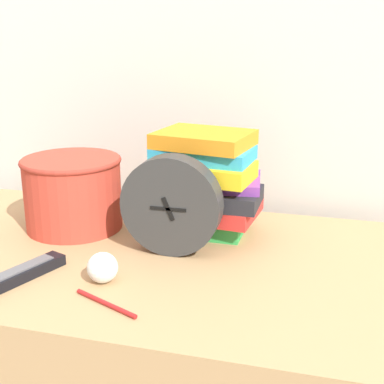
{
  "coord_description": "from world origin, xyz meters",
  "views": [
    {
      "loc": [
        0.36,
        -0.63,
        1.22
      ],
      "look_at": [
        0.08,
        0.4,
        0.89
      ],
      "focal_mm": 50.0,
      "sensor_mm": 36.0,
      "label": 1
    }
  ],
  "objects_px": {
    "crumpled_paper_ball": "(103,268)",
    "basket": "(73,191)",
    "book_stack": "(207,183)",
    "pen": "(106,303)",
    "desk_clock": "(171,206)",
    "tv_remote": "(18,275)"
  },
  "relations": [
    {
      "from": "crumpled_paper_ball",
      "to": "basket",
      "type": "bearing_deg",
      "value": 126.56
    },
    {
      "from": "basket",
      "to": "crumpled_paper_ball",
      "type": "distance_m",
      "value": 0.3
    },
    {
      "from": "desk_clock",
      "to": "book_stack",
      "type": "bearing_deg",
      "value": 71.75
    },
    {
      "from": "book_stack",
      "to": "tv_remote",
      "type": "xyz_separation_m",
      "value": [
        -0.28,
        -0.32,
        -0.1
      ]
    },
    {
      "from": "tv_remote",
      "to": "desk_clock",
      "type": "bearing_deg",
      "value": 39.36
    },
    {
      "from": "tv_remote",
      "to": "basket",
      "type": "bearing_deg",
      "value": 95.03
    },
    {
      "from": "basket",
      "to": "desk_clock",
      "type": "bearing_deg",
      "value": -17.24
    },
    {
      "from": "basket",
      "to": "tv_remote",
      "type": "height_order",
      "value": "basket"
    },
    {
      "from": "crumpled_paper_ball",
      "to": "pen",
      "type": "relative_size",
      "value": 0.43
    },
    {
      "from": "crumpled_paper_ball",
      "to": "tv_remote",
      "type": "bearing_deg",
      "value": -166.82
    },
    {
      "from": "desk_clock",
      "to": "basket",
      "type": "distance_m",
      "value": 0.27
    },
    {
      "from": "basket",
      "to": "pen",
      "type": "height_order",
      "value": "basket"
    },
    {
      "from": "book_stack",
      "to": "pen",
      "type": "distance_m",
      "value": 0.39
    },
    {
      "from": "crumpled_paper_ball",
      "to": "pen",
      "type": "bearing_deg",
      "value": -63.07
    },
    {
      "from": "desk_clock",
      "to": "tv_remote",
      "type": "relative_size",
      "value": 1.05
    },
    {
      "from": "desk_clock",
      "to": "crumpled_paper_ball",
      "type": "bearing_deg",
      "value": -117.82
    },
    {
      "from": "desk_clock",
      "to": "pen",
      "type": "xyz_separation_m",
      "value": [
        -0.04,
        -0.23,
        -0.1
      ]
    },
    {
      "from": "book_stack",
      "to": "tv_remote",
      "type": "relative_size",
      "value": 1.27
    },
    {
      "from": "book_stack",
      "to": "pen",
      "type": "xyz_separation_m",
      "value": [
        -0.08,
        -0.36,
        -0.11
      ]
    },
    {
      "from": "book_stack",
      "to": "crumpled_paper_ball",
      "type": "height_order",
      "value": "book_stack"
    },
    {
      "from": "desk_clock",
      "to": "crumpled_paper_ball",
      "type": "relative_size",
      "value": 3.63
    },
    {
      "from": "desk_clock",
      "to": "book_stack",
      "type": "distance_m",
      "value": 0.13
    }
  ]
}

